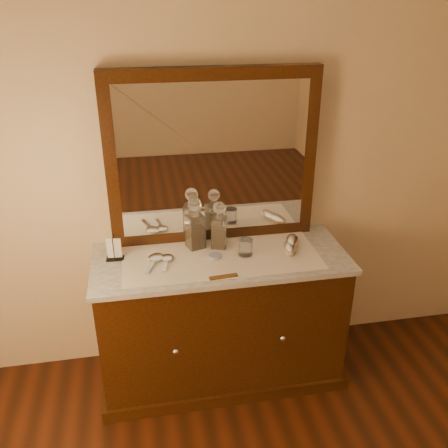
{
  "coord_description": "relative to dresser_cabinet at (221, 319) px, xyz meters",
  "views": [
    {
      "loc": [
        -0.41,
        -0.39,
        2.2
      ],
      "look_at": [
        0.0,
        1.85,
        1.1
      ],
      "focal_mm": 38.68,
      "sensor_mm": 36.0,
      "label": 1
    }
  ],
  "objects": [
    {
      "name": "dresser_cabinet",
      "position": [
        0.0,
        0.0,
        0.0
      ],
      "size": [
        1.4,
        0.55,
        0.82
      ],
      "primitive_type": "cube",
      "color": "black",
      "rests_on": "floor"
    },
    {
      "name": "dresser_plinth",
      "position": [
        0.0,
        0.0,
        -0.37
      ],
      "size": [
        1.46,
        0.59,
        0.08
      ],
      "primitive_type": "cube",
      "color": "black",
      "rests_on": "floor"
    },
    {
      "name": "knob_left",
      "position": [
        -0.3,
        -0.28,
        0.04
      ],
      "size": [
        0.04,
        0.04,
        0.04
      ],
      "primitive_type": "sphere",
      "color": "silver",
      "rests_on": "dresser_cabinet"
    },
    {
      "name": "knob_right",
      "position": [
        0.3,
        -0.28,
        0.04
      ],
      "size": [
        0.04,
        0.04,
        0.04
      ],
      "primitive_type": "sphere",
      "color": "silver",
      "rests_on": "dresser_cabinet"
    },
    {
      "name": "marble_top",
      "position": [
        0.0,
        0.0,
        0.42
      ],
      "size": [
        1.44,
        0.59,
        0.03
      ],
      "primitive_type": "cube",
      "color": "silver",
      "rests_on": "dresser_cabinet"
    },
    {
      "name": "mirror_frame",
      "position": [
        0.0,
        0.25,
        0.94
      ],
      "size": [
        1.2,
        0.08,
        1.0
      ],
      "primitive_type": "cube",
      "color": "black",
      "rests_on": "marble_top"
    },
    {
      "name": "mirror_glass",
      "position": [
        0.0,
        0.21,
        0.94
      ],
      "size": [
        1.06,
        0.01,
        0.86
      ],
      "primitive_type": "cube",
      "color": "white",
      "rests_on": "marble_top"
    },
    {
      "name": "lace_runner",
      "position": [
        0.0,
        -0.02,
        0.44
      ],
      "size": [
        1.1,
        0.45,
        0.0
      ],
      "primitive_type": "cube",
      "color": "beige",
      "rests_on": "marble_top"
    },
    {
      "name": "pin_dish",
      "position": [
        -0.03,
        -0.01,
        0.45
      ],
      "size": [
        0.09,
        0.09,
        0.01
      ],
      "primitive_type": "cylinder",
      "rotation": [
        0.0,
        0.0,
        0.25
      ],
      "color": "silver",
      "rests_on": "lace_runner"
    },
    {
      "name": "comb",
      "position": [
        -0.03,
        -0.23,
        0.45
      ],
      "size": [
        0.15,
        0.04,
        0.01
      ],
      "primitive_type": "cube",
      "rotation": [
        0.0,
        0.0,
        0.08
      ],
      "color": "brown",
      "rests_on": "lace_runner"
    },
    {
      "name": "napkin_rack",
      "position": [
        -0.59,
        0.08,
        0.5
      ],
      "size": [
        0.1,
        0.07,
        0.15
      ],
      "color": "black",
      "rests_on": "marble_top"
    },
    {
      "name": "decanter_left",
      "position": [
        -0.13,
        0.13,
        0.56
      ],
      "size": [
        0.12,
        0.12,
        0.31
      ],
      "color": "brown",
      "rests_on": "lace_runner"
    },
    {
      "name": "decanter_right",
      "position": [
        0.01,
        0.11,
        0.55
      ],
      "size": [
        0.11,
        0.11,
        0.28
      ],
      "color": "brown",
      "rests_on": "lace_runner"
    },
    {
      "name": "brush_near",
      "position": [
        0.4,
        -0.02,
        0.46
      ],
      "size": [
        0.09,
        0.16,
        0.04
      ],
      "color": "#94795A",
      "rests_on": "lace_runner"
    },
    {
      "name": "brush_far",
      "position": [
        0.44,
        0.05,
        0.47
      ],
      "size": [
        0.12,
        0.18,
        0.05
      ],
      "color": "#94795A",
      "rests_on": "lace_runner"
    },
    {
      "name": "hand_mirror_outer",
      "position": [
        -0.37,
        0.01,
        0.45
      ],
      "size": [
        0.13,
        0.23,
        0.02
      ],
      "color": "silver",
      "rests_on": "lace_runner"
    },
    {
      "name": "hand_mirror_inner",
      "position": [
        -0.31,
        -0.0,
        0.45
      ],
      "size": [
        0.09,
        0.2,
        0.02
      ],
      "color": "silver",
      "rests_on": "lace_runner"
    },
    {
      "name": "tumblers",
      "position": [
        0.14,
        -0.01,
        0.49
      ],
      "size": [
        0.08,
        0.08,
        0.09
      ],
      "color": "white",
      "rests_on": "lace_runner"
    }
  ]
}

